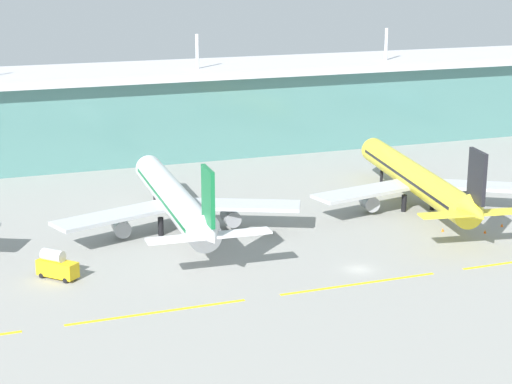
# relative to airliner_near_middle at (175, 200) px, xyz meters

# --- Properties ---
(ground_plane) EXTENTS (600.00, 600.00, 0.00)m
(ground_plane) POSITION_rel_airliner_near_middle_xyz_m (23.90, -31.56, -6.45)
(ground_plane) COLOR gray
(terminal_building) EXTENTS (288.00, 34.00, 32.39)m
(terminal_building) POSITION_rel_airliner_near_middle_xyz_m (23.90, 69.30, 5.46)
(terminal_building) COLOR slate
(terminal_building) RESTS_ON ground
(airliner_near_middle) EXTENTS (48.74, 62.29, 18.90)m
(airliner_near_middle) POSITION_rel_airliner_near_middle_xyz_m (0.00, 0.00, 0.00)
(airliner_near_middle) COLOR silver
(airliner_near_middle) RESTS_ON ground
(airliner_far_middle) EXTENTS (48.12, 66.42, 18.90)m
(airliner_far_middle) POSITION_rel_airliner_near_middle_xyz_m (52.27, -2.24, 0.01)
(airliner_far_middle) COLOR yellow
(airliner_far_middle) RESTS_ON ground
(taxiway_stripe_mid_west) EXTENTS (28.00, 0.70, 0.04)m
(taxiway_stripe_mid_west) POSITION_rel_airliner_near_middle_xyz_m (-13.10, -37.74, -6.43)
(taxiway_stripe_mid_west) COLOR yellow
(taxiway_stripe_mid_west) RESTS_ON ground
(taxiway_stripe_centre) EXTENTS (28.00, 0.70, 0.04)m
(taxiway_stripe_centre) POSITION_rel_airliner_near_middle_xyz_m (20.90, -37.74, -6.43)
(taxiway_stripe_centre) COLOR yellow
(taxiway_stripe_centre) RESTS_ON ground
(fuel_truck) EXTENTS (6.77, 7.07, 4.95)m
(fuel_truck) POSITION_rel_airliner_near_middle_xyz_m (-25.32, -17.78, -4.18)
(fuel_truck) COLOR gold
(fuel_truck) RESTS_ON ground
(safety_cone_left_wingtip) EXTENTS (0.56, 0.56, 0.70)m
(safety_cone_left_wingtip) POSITION_rel_airliner_near_middle_xyz_m (56.17, -21.94, -6.10)
(safety_cone_left_wingtip) COLOR orange
(safety_cone_left_wingtip) RESTS_ON ground
(safety_cone_nose_front) EXTENTS (0.56, 0.56, 0.70)m
(safety_cone_nose_front) POSITION_rel_airliner_near_middle_xyz_m (49.07, -18.11, -6.10)
(safety_cone_nose_front) COLOR orange
(safety_cone_nose_front) RESTS_ON ground
(safety_cone_right_wingtip) EXTENTS (0.56, 0.56, 0.70)m
(safety_cone_right_wingtip) POSITION_rel_airliner_near_middle_xyz_m (61.85, -19.47, -6.10)
(safety_cone_right_wingtip) COLOR orange
(safety_cone_right_wingtip) RESTS_ON ground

